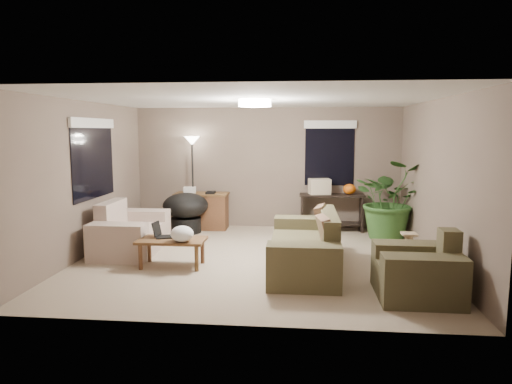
# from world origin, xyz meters

# --- Properties ---
(room_shell) EXTENTS (5.50, 5.50, 5.50)m
(room_shell) POSITION_xyz_m (0.00, 0.00, 1.25)
(room_shell) COLOR tan
(room_shell) RESTS_ON ground
(main_sofa) EXTENTS (0.95, 2.20, 0.85)m
(main_sofa) POSITION_xyz_m (0.81, -0.43, 0.29)
(main_sofa) COLOR brown
(main_sofa) RESTS_ON ground
(throw_pillows) EXTENTS (0.32, 1.38, 0.47)m
(throw_pillows) POSITION_xyz_m (1.06, -0.43, 0.65)
(throw_pillows) COLOR #8C7251
(throw_pillows) RESTS_ON main_sofa
(loveseat) EXTENTS (0.90, 1.60, 0.85)m
(loveseat) POSITION_xyz_m (-2.15, 0.28, 0.30)
(loveseat) COLOR beige
(loveseat) RESTS_ON ground
(armchair) EXTENTS (0.95, 1.00, 0.85)m
(armchair) POSITION_xyz_m (2.15, -1.45, 0.30)
(armchair) COLOR brown
(armchair) RESTS_ON ground
(coffee_table) EXTENTS (1.00, 0.55, 0.42)m
(coffee_table) POSITION_xyz_m (-1.20, -0.50, 0.36)
(coffee_table) COLOR brown
(coffee_table) RESTS_ON ground
(laptop) EXTENTS (0.40, 0.32, 0.24)m
(laptop) POSITION_xyz_m (-1.37, -0.40, 0.48)
(laptop) COLOR black
(laptop) RESTS_ON coffee_table
(plastic_bag) EXTENTS (0.42, 0.41, 0.24)m
(plastic_bag) POSITION_xyz_m (-1.00, -0.65, 0.54)
(plastic_bag) COLOR white
(plastic_bag) RESTS_ON coffee_table
(desk) EXTENTS (1.10, 0.50, 0.75)m
(desk) POSITION_xyz_m (-1.31, 2.15, 0.38)
(desk) COLOR brown
(desk) RESTS_ON ground
(desk_papers) EXTENTS (0.69, 0.29, 0.12)m
(desk_papers) POSITION_xyz_m (-1.47, 2.14, 0.80)
(desk_papers) COLOR silver
(desk_papers) RESTS_ON desk
(console_table) EXTENTS (1.30, 0.40, 0.75)m
(console_table) POSITION_xyz_m (1.35, 2.23, 0.44)
(console_table) COLOR black
(console_table) RESTS_ON ground
(pumpkin) EXTENTS (0.34, 0.34, 0.21)m
(pumpkin) POSITION_xyz_m (1.70, 2.23, 0.86)
(pumpkin) COLOR orange
(pumpkin) RESTS_ON console_table
(cardboard_box) EXTENTS (0.46, 0.38, 0.31)m
(cardboard_box) POSITION_xyz_m (1.10, 2.23, 0.90)
(cardboard_box) COLOR beige
(cardboard_box) RESTS_ON console_table
(papasan_chair) EXTENTS (1.15, 1.15, 0.80)m
(papasan_chair) POSITION_xyz_m (-1.56, 1.77, 0.47)
(papasan_chair) COLOR black
(papasan_chair) RESTS_ON ground
(floor_lamp) EXTENTS (0.32, 0.32, 1.91)m
(floor_lamp) POSITION_xyz_m (-1.51, 2.22, 1.60)
(floor_lamp) COLOR black
(floor_lamp) RESTS_ON ground
(ceiling_fixture) EXTENTS (0.50, 0.50, 0.10)m
(ceiling_fixture) POSITION_xyz_m (0.00, 0.00, 2.44)
(ceiling_fixture) COLOR white
(ceiling_fixture) RESTS_ON room_shell
(houseplant) EXTENTS (1.35, 1.50, 1.17)m
(houseplant) POSITION_xyz_m (2.39, 1.61, 0.59)
(houseplant) COLOR #2D5923
(houseplant) RESTS_ON ground
(cat_scratching_post) EXTENTS (0.32, 0.32, 0.50)m
(cat_scratching_post) POSITION_xyz_m (2.35, -0.12, 0.21)
(cat_scratching_post) COLOR tan
(cat_scratching_post) RESTS_ON ground
(window_left) EXTENTS (0.05, 1.56, 1.33)m
(window_left) POSITION_xyz_m (-2.73, 0.30, 1.78)
(window_left) COLOR black
(window_left) RESTS_ON room_shell
(window_back) EXTENTS (1.06, 0.05, 1.33)m
(window_back) POSITION_xyz_m (1.30, 2.48, 1.79)
(window_back) COLOR black
(window_back) RESTS_ON room_shell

